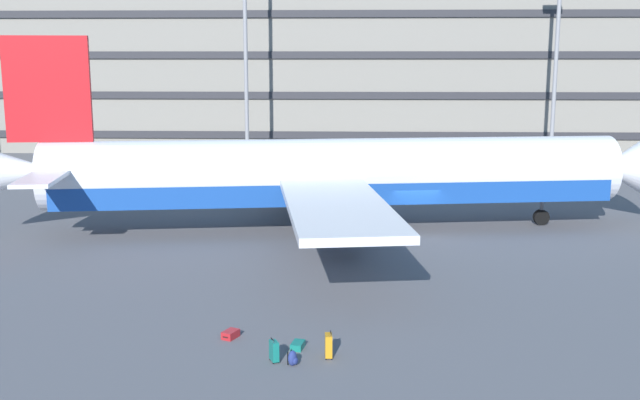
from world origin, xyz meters
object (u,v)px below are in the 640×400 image
at_px(suitcase_laid_flat, 329,345).
at_px(backpack_scuffed, 293,358).
at_px(airliner, 328,175).
at_px(suitcase_silver, 231,334).
at_px(suitcase_red, 298,345).
at_px(suitcase_small, 274,351).

height_order(suitcase_laid_flat, backpack_scuffed, suitcase_laid_flat).
xyz_separation_m(airliner, suitcase_laid_flat, (0.47, -18.42, -2.73)).
distance_m(airliner, backpack_scuffed, 19.35).
distance_m(suitcase_silver, suitcase_red, 2.55).
xyz_separation_m(airliner, suitcase_small, (-1.26, -18.83, -2.77)).
relative_size(suitcase_laid_flat, suitcase_red, 1.23).
relative_size(suitcase_laid_flat, backpack_scuffed, 1.59).
height_order(airliner, backpack_scuffed, airliner).
relative_size(suitcase_small, backpack_scuffed, 1.43).
bearing_deg(suitcase_small, suitcase_silver, 130.33).
relative_size(airliner, backpack_scuffed, 69.14).
bearing_deg(suitcase_silver, suitcase_laid_flat, -25.04).
relative_size(suitcase_small, suitcase_red, 1.11).
xyz_separation_m(suitcase_small, suitcase_red, (0.68, 1.13, -0.26)).
bearing_deg(suitcase_red, suitcase_laid_flat, -34.51).
bearing_deg(airliner, suitcase_red, -91.85).
bearing_deg(suitcase_laid_flat, airliner, 91.47).
xyz_separation_m(suitcase_red, backpack_scuffed, (-0.06, -1.42, 0.13)).
bearing_deg(backpack_scuffed, suitcase_red, 87.42).
relative_size(suitcase_laid_flat, suitcase_silver, 1.21).
height_order(suitcase_silver, suitcase_small, suitcase_small).
relative_size(suitcase_silver, suitcase_red, 1.02).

